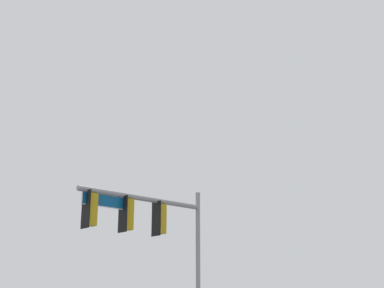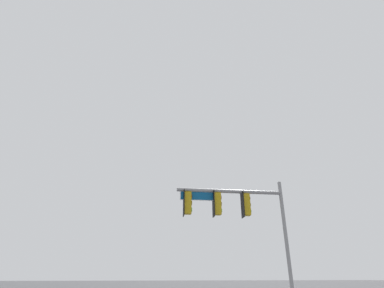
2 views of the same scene
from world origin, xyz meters
name	(u,v)px [view 1 (image 1 of 2)]	position (x,y,z in m)	size (l,w,h in m)	color
signal_pole_near	(146,223)	(-5.38, -6.57, 4.63)	(5.51, 1.18, 6.12)	gray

